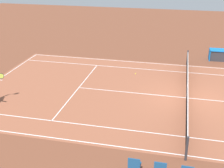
# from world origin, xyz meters

# --- Properties ---
(ground_plane) EXTENTS (60.00, 60.00, 0.00)m
(ground_plane) POSITION_xyz_m (0.00, 0.00, 0.00)
(ground_plane) COLOR brown
(court_slab) EXTENTS (24.20, 11.40, 0.00)m
(court_slab) POSITION_xyz_m (0.00, 0.00, 0.00)
(court_slab) COLOR #935138
(court_slab) RESTS_ON ground_plane
(court_line_markings) EXTENTS (23.85, 11.05, 0.01)m
(court_line_markings) POSITION_xyz_m (0.00, 0.00, 0.00)
(court_line_markings) COLOR white
(court_line_markings) RESTS_ON ground_plane
(tennis_net) EXTENTS (0.10, 11.70, 1.08)m
(tennis_net) POSITION_xyz_m (0.00, 0.00, 0.49)
(tennis_net) COLOR #2D2D33
(tennis_net) RESTS_ON ground_plane
(tennis_ball) EXTENTS (0.07, 0.07, 0.07)m
(tennis_ball) POSITION_xyz_m (3.39, -3.02, 0.03)
(tennis_ball) COLOR #CCE01E
(tennis_ball) RESTS_ON ground_plane
(spectator_chair_7) EXTENTS (0.44, 0.44, 0.88)m
(spectator_chair_7) POSITION_xyz_m (1.83, 7.22, 0.52)
(spectator_chair_7) COLOR #38383D
(spectator_chair_7) RESTS_ON ground_plane
(equipment_cart_tarped) EXTENTS (1.25, 0.84, 0.85)m
(equipment_cart_tarped) POSITION_xyz_m (-2.22, -7.32, 0.44)
(equipment_cart_tarped) COLOR #2D2D33
(equipment_cart_tarped) RESTS_ON ground_plane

